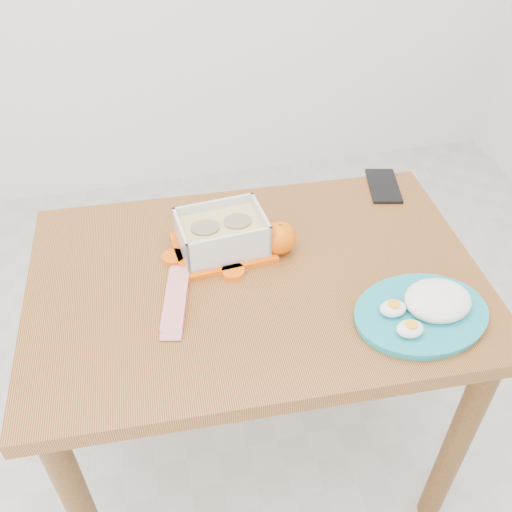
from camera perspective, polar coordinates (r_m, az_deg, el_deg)
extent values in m
cube|color=olive|center=(1.32, 0.00, -2.61)|extent=(1.06, 0.73, 0.04)
cylinder|color=brown|center=(1.47, -16.99, -23.21)|extent=(0.06, 0.06, 0.71)
cylinder|color=brown|center=(1.57, 19.37, -17.36)|extent=(0.06, 0.06, 0.71)
cylinder|color=brown|center=(1.79, -16.26, -6.75)|extent=(0.06, 0.06, 0.71)
cylinder|color=brown|center=(1.88, 12.16, -3.07)|extent=(0.06, 0.06, 0.71)
cube|color=#EF5907|center=(1.37, -3.35, 0.87)|extent=(0.24, 0.19, 0.01)
cube|color=silver|center=(1.34, -3.43, 2.44)|extent=(0.21, 0.16, 0.08)
cube|color=tan|center=(1.34, -3.41, 2.18)|extent=(0.20, 0.15, 0.05)
cylinder|color=#887D59|center=(1.32, -5.07, 2.50)|extent=(0.07, 0.07, 0.02)
cylinder|color=#887D59|center=(1.34, -1.85, 3.16)|extent=(0.07, 0.07, 0.02)
sphere|color=orange|center=(1.34, 2.39, 1.81)|extent=(0.08, 0.08, 0.08)
cylinder|color=teal|center=(1.25, 16.14, -5.67)|extent=(0.31, 0.31, 0.02)
ellipsoid|color=white|center=(1.25, 17.84, -3.83)|extent=(0.15, 0.13, 0.06)
ellipsoid|color=white|center=(1.22, 13.53, -5.13)|extent=(0.06, 0.05, 0.03)
ellipsoid|color=white|center=(1.19, 15.15, -7.05)|extent=(0.06, 0.05, 0.03)
cube|color=red|center=(1.25, -8.01, -4.26)|extent=(0.09, 0.19, 0.02)
cube|color=black|center=(1.61, 12.63, 6.86)|extent=(0.11, 0.17, 0.01)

